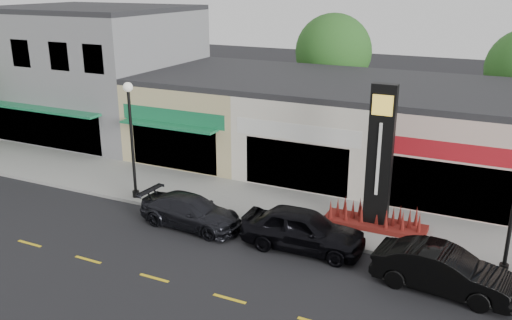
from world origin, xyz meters
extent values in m
plane|color=black|center=(0.00, 0.00, 0.00)|extent=(120.00, 120.00, 0.00)
cube|color=gray|center=(0.00, 4.35, 0.07)|extent=(52.00, 4.30, 0.15)
cube|color=gray|center=(0.00, 2.10, 0.07)|extent=(52.00, 0.20, 0.15)
cube|color=slate|center=(-18.00, 11.50, 4.00)|extent=(12.00, 10.00, 8.00)
cube|color=#262628|center=(-18.00, 11.50, 8.15)|extent=(12.00, 10.00, 0.30)
cube|color=black|center=(-18.00, 6.55, 1.40)|extent=(9.00, 0.10, 2.40)
cube|color=#187045|center=(-18.00, 6.05, 2.70)|extent=(9.50, 1.00, 0.14)
cube|color=black|center=(-19.00, 6.55, 5.80)|extent=(1.40, 0.10, 1.60)
cube|color=black|center=(-16.00, 6.55, 5.80)|extent=(1.40, 0.10, 1.60)
cube|color=black|center=(-13.50, 6.55, 5.80)|extent=(1.40, 0.10, 1.60)
cube|color=tan|center=(-8.50, 11.50, 2.25)|extent=(7.00, 10.00, 4.50)
cube|color=#262628|center=(-8.50, 11.50, 4.65)|extent=(7.00, 10.00, 0.30)
cube|color=black|center=(-8.50, 6.55, 1.40)|extent=(5.25, 0.10, 2.40)
cube|color=#187045|center=(-8.50, 6.55, 3.10)|extent=(6.30, 0.12, 0.80)
cube|color=#187045|center=(-8.50, 6.10, 2.70)|extent=(5.60, 0.90, 0.12)
cube|color=silver|center=(-1.50, 11.50, 2.25)|extent=(7.00, 10.00, 4.50)
cube|color=#262628|center=(-1.50, 11.50, 4.65)|extent=(7.00, 10.00, 0.30)
cube|color=black|center=(-1.50, 6.55, 1.40)|extent=(5.25, 0.10, 2.40)
cube|color=silver|center=(-1.50, 6.55, 3.10)|extent=(6.30, 0.12, 0.80)
cube|color=#CEAD9C|center=(5.50, 11.50, 2.25)|extent=(7.00, 10.00, 4.50)
cube|color=#262628|center=(5.50, 11.50, 4.65)|extent=(7.00, 10.00, 0.30)
cube|color=black|center=(5.50, 6.55, 1.40)|extent=(5.25, 0.10, 2.40)
cube|color=#B01720|center=(5.50, 6.55, 3.10)|extent=(6.30, 0.12, 0.80)
cylinder|color=#382619|center=(-4.00, 19.50, 1.57)|extent=(0.36, 0.36, 3.15)
sphere|color=#22581B|center=(-4.00, 19.50, 5.23)|extent=(5.20, 5.20, 5.20)
cylinder|color=black|center=(-8.00, 2.50, 0.30)|extent=(0.32, 0.32, 0.30)
cylinder|color=black|center=(-8.00, 2.50, 2.80)|extent=(0.14, 0.14, 5.00)
sphere|color=silver|center=(-8.00, 2.50, 5.40)|extent=(0.44, 0.44, 0.44)
cylinder|color=black|center=(8.00, 2.50, 0.30)|extent=(0.32, 0.32, 0.30)
cube|color=maroon|center=(3.00, 4.20, 0.25)|extent=(4.20, 1.30, 0.20)
cube|color=black|center=(3.00, 4.20, 3.15)|extent=(1.00, 0.40, 6.00)
cube|color=yellow|center=(3.00, 3.98, 5.35)|extent=(0.80, 0.05, 0.80)
cube|color=silver|center=(3.00, 3.98, 3.15)|extent=(0.12, 0.04, 3.00)
imported|color=black|center=(-4.09, 1.17, 0.66)|extent=(2.12, 4.67, 1.32)
imported|color=black|center=(0.89, 1.31, 0.82)|extent=(2.10, 4.87, 1.64)
imported|color=black|center=(6.16, 0.56, 0.75)|extent=(2.01, 4.70, 1.51)
camera|label=1|loc=(7.44, -16.47, 9.95)|focal=38.00mm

